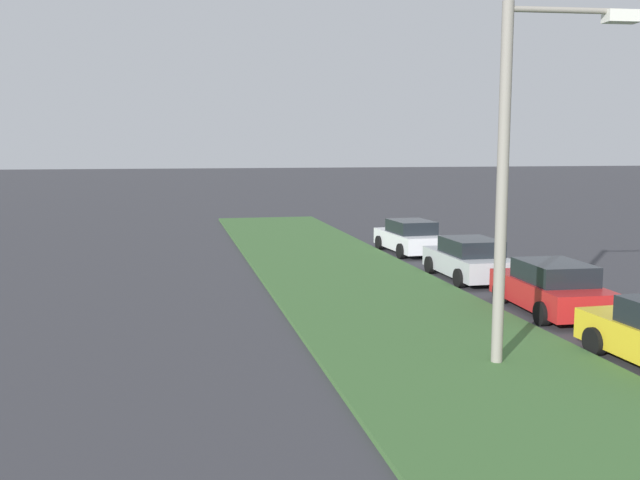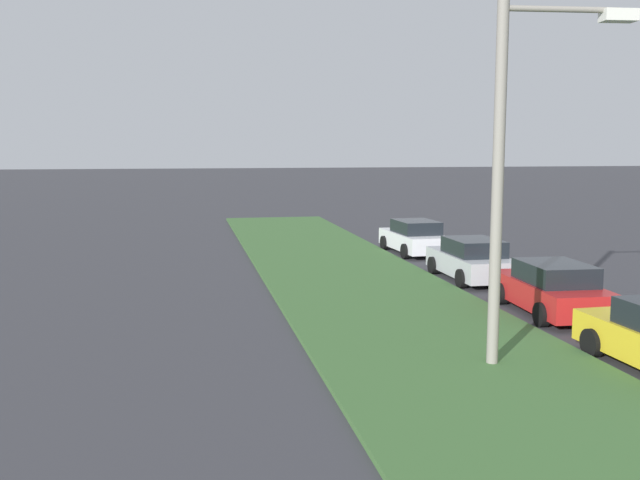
% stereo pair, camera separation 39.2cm
% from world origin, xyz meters
% --- Properties ---
extents(grass_median, '(60.00, 6.00, 0.12)m').
position_xyz_m(grass_median, '(10.00, 6.27, 0.06)').
color(grass_median, '#3D6633').
rests_on(grass_median, ground).
extents(parked_car_red, '(4.38, 2.18, 1.47)m').
position_xyz_m(parked_car_red, '(12.48, 1.93, 0.72)').
color(parked_car_red, red).
rests_on(parked_car_red, ground).
extents(parked_car_silver, '(4.31, 2.03, 1.47)m').
position_xyz_m(parked_car_silver, '(17.71, 2.10, 0.72)').
color(parked_car_silver, '#B2B5BA').
rests_on(parked_car_silver, ground).
extents(parked_car_white, '(4.38, 2.18, 1.47)m').
position_xyz_m(parked_car_white, '(24.01, 2.09, 0.72)').
color(parked_car_white, silver).
rests_on(parked_car_white, ground).
extents(streetlight, '(0.54, 2.88, 7.50)m').
position_xyz_m(streetlight, '(8.19, 5.27, 4.39)').
color(streetlight, gray).
rests_on(streetlight, ground).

